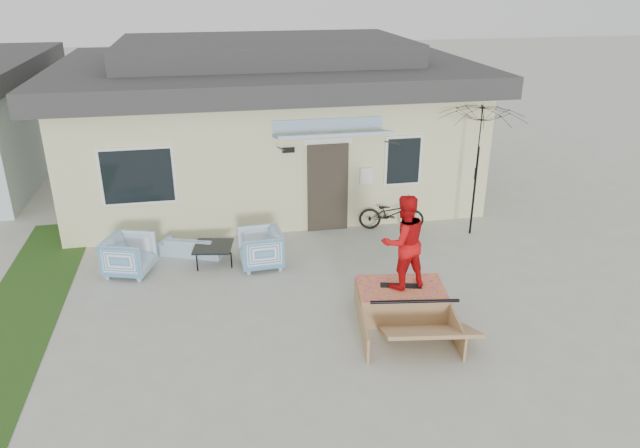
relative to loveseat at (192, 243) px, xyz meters
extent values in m
plane|color=#A5A799|center=(2.16, -3.70, -0.27)|extent=(90.00, 90.00, 0.00)
cube|color=#204215|center=(-3.04, -1.70, -0.26)|extent=(1.40, 8.00, 0.01)
cube|color=beige|center=(2.16, 4.30, 1.23)|extent=(10.00, 7.00, 3.00)
cube|color=#2E2E2F|center=(2.16, 4.30, 2.98)|extent=(10.80, 7.80, 0.50)
cube|color=#2E2E2F|center=(2.16, 4.30, 3.53)|extent=(7.50, 4.50, 0.60)
cube|color=#2F2920|center=(3.16, 0.76, 0.78)|extent=(0.95, 0.08, 2.10)
cube|color=white|center=(-1.04, 0.77, 1.33)|extent=(1.60, 0.06, 1.30)
cube|color=white|center=(4.96, 0.77, 1.33)|extent=(0.90, 0.06, 1.20)
cube|color=teal|center=(3.16, 0.25, 2.18)|extent=(2.50, 1.09, 0.29)
imported|color=teal|center=(0.00, 0.00, 0.00)|extent=(1.43, 0.88, 0.54)
imported|color=teal|center=(-1.22, -0.66, 0.17)|extent=(1.03, 1.06, 0.88)
imported|color=teal|center=(1.41, -0.84, 0.17)|extent=(0.84, 0.89, 0.87)
cube|color=black|center=(0.45, -0.50, -0.08)|extent=(0.91, 0.91, 0.39)
imported|color=black|center=(4.65, 0.47, 0.22)|extent=(1.62, 0.90, 0.98)
cylinder|color=black|center=(6.41, -0.11, 0.78)|extent=(0.05, 0.05, 2.10)
imported|color=black|center=(6.41, -0.11, 1.48)|extent=(2.38, 2.28, 0.90)
cube|color=black|center=(3.69, -3.14, 0.26)|extent=(0.75, 0.36, 0.05)
imported|color=red|center=(3.69, -3.14, 1.14)|extent=(0.94, 0.78, 1.71)
camera|label=1|loc=(0.49, -12.02, 5.40)|focal=33.46mm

